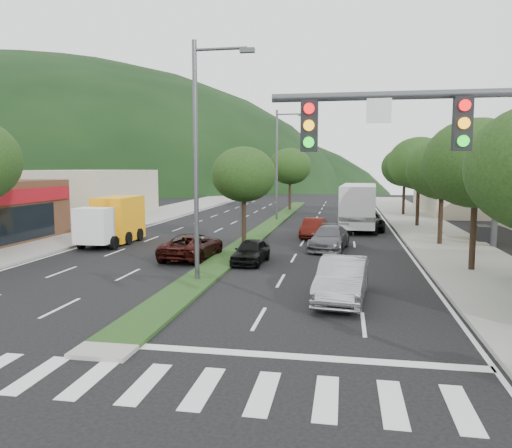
% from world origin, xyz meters
% --- Properties ---
extents(ground, '(160.00, 160.00, 0.00)m').
position_xyz_m(ground, '(0.00, 0.00, 0.00)').
color(ground, black).
rests_on(ground, ground).
extents(sidewalk_right, '(5.00, 90.00, 0.15)m').
position_xyz_m(sidewalk_right, '(12.50, 25.00, 0.07)').
color(sidewalk_right, gray).
rests_on(sidewalk_right, ground).
extents(sidewalk_left, '(6.00, 90.00, 0.15)m').
position_xyz_m(sidewalk_left, '(-13.00, 25.00, 0.07)').
color(sidewalk_left, gray).
rests_on(sidewalk_left, ground).
extents(median, '(1.60, 56.00, 0.12)m').
position_xyz_m(median, '(0.00, 28.00, 0.06)').
color(median, '#1D3B15').
rests_on(median, ground).
extents(crosswalk, '(19.00, 2.20, 0.01)m').
position_xyz_m(crosswalk, '(0.00, -2.00, 0.01)').
color(crosswalk, silver).
rests_on(crosswalk, ground).
extents(traffic_signal, '(6.12, 0.40, 7.00)m').
position_xyz_m(traffic_signal, '(9.03, -1.54, 4.65)').
color(traffic_signal, '#47494C').
rests_on(traffic_signal, ground).
extents(bldg_left_far, '(9.00, 14.00, 4.60)m').
position_xyz_m(bldg_left_far, '(-19.00, 34.00, 2.30)').
color(bldg_left_far, '#BBB094').
rests_on(bldg_left_far, ground).
extents(bldg_right_far, '(10.00, 16.00, 5.20)m').
position_xyz_m(bldg_right_far, '(19.50, 44.00, 2.60)').
color(bldg_right_far, '#BBB094').
rests_on(bldg_right_far, ground).
extents(hill_far, '(176.00, 132.00, 82.00)m').
position_xyz_m(hill_far, '(-80.00, 110.00, 0.00)').
color(hill_far, black).
rests_on(hill_far, ground).
extents(tree_r_b, '(4.80, 4.80, 6.94)m').
position_xyz_m(tree_r_b, '(12.00, 12.00, 5.04)').
color(tree_r_b, black).
rests_on(tree_r_b, sidewalk_right).
extents(tree_r_c, '(4.40, 4.40, 6.48)m').
position_xyz_m(tree_r_c, '(12.00, 20.00, 4.75)').
color(tree_r_c, black).
rests_on(tree_r_c, sidewalk_right).
extents(tree_r_d, '(5.00, 5.00, 7.17)m').
position_xyz_m(tree_r_d, '(12.00, 30.00, 5.18)').
color(tree_r_d, black).
rests_on(tree_r_d, sidewalk_right).
extents(tree_r_e, '(4.60, 4.60, 6.71)m').
position_xyz_m(tree_r_e, '(12.00, 40.00, 4.89)').
color(tree_r_e, black).
rests_on(tree_r_e, sidewalk_right).
extents(tree_med_near, '(4.00, 4.00, 6.02)m').
position_xyz_m(tree_med_near, '(0.00, 18.00, 4.43)').
color(tree_med_near, black).
rests_on(tree_med_near, median).
extents(tree_med_far, '(4.80, 4.80, 6.94)m').
position_xyz_m(tree_med_far, '(0.00, 44.00, 5.01)').
color(tree_med_far, black).
rests_on(tree_med_far, median).
extents(streetlight_near, '(2.60, 0.25, 10.00)m').
position_xyz_m(streetlight_near, '(0.21, 8.00, 5.58)').
color(streetlight_near, '#47494C').
rests_on(streetlight_near, ground).
extents(streetlight_mid, '(2.60, 0.25, 10.00)m').
position_xyz_m(streetlight_mid, '(0.21, 33.00, 5.58)').
color(streetlight_mid, '#47494C').
rests_on(streetlight_mid, ground).
extents(sedan_silver, '(2.08, 4.84, 1.55)m').
position_xyz_m(sedan_silver, '(6.12, 5.98, 0.78)').
color(sedan_silver, '#929498').
rests_on(sedan_silver, ground).
extents(suv_maroon, '(2.59, 5.06, 1.37)m').
position_xyz_m(suv_maroon, '(-1.83, 13.14, 0.68)').
color(suv_maroon, black).
rests_on(suv_maroon, ground).
extents(car_queue_a, '(1.69, 3.69, 1.23)m').
position_xyz_m(car_queue_a, '(1.50, 12.42, 0.61)').
color(car_queue_a, black).
rests_on(car_queue_a, ground).
extents(car_queue_b, '(2.59, 5.03, 1.40)m').
position_xyz_m(car_queue_b, '(5.29, 17.42, 0.70)').
color(car_queue_b, '#4F4F54').
rests_on(car_queue_b, ground).
extents(car_queue_c, '(1.76, 4.14, 1.33)m').
position_xyz_m(car_queue_c, '(4.05, 22.42, 0.66)').
color(car_queue_c, '#44100B').
rests_on(car_queue_c, ground).
extents(car_queue_d, '(2.52, 5.29, 1.46)m').
position_xyz_m(car_queue_d, '(7.90, 27.42, 0.73)').
color(car_queue_d, black).
rests_on(car_queue_d, ground).
extents(box_truck, '(2.41, 6.02, 2.96)m').
position_xyz_m(box_truck, '(-8.35, 17.38, 1.40)').
color(box_truck, white).
rests_on(box_truck, ground).
extents(motorhome, '(3.30, 9.27, 3.51)m').
position_xyz_m(motorhome, '(7.22, 27.80, 1.87)').
color(motorhome, beige).
rests_on(motorhome, ground).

